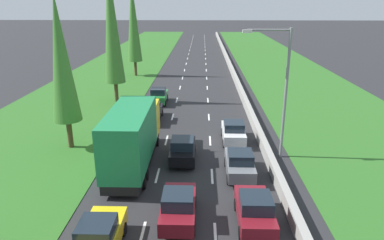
% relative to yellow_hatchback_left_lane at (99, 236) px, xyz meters
% --- Properties ---
extents(ground_plane, '(300.00, 300.00, 0.00)m').
position_rel_yellow_hatchback_left_lane_xyz_m(ground_plane, '(3.39, 46.32, -0.84)').
color(ground_plane, '#28282B').
rests_on(ground_plane, ground).
extents(grass_verge_left, '(14.00, 140.00, 0.04)m').
position_rel_yellow_hatchback_left_lane_xyz_m(grass_verge_left, '(-9.26, 46.32, -0.82)').
color(grass_verge_left, '#2D6623').
rests_on(grass_verge_left, ground).
extents(grass_verge_right, '(14.00, 140.00, 0.04)m').
position_rel_yellow_hatchback_left_lane_xyz_m(grass_verge_right, '(17.74, 46.32, -0.82)').
color(grass_verge_right, '#2D6623').
rests_on(grass_verge_right, ground).
extents(median_barrier, '(0.44, 120.00, 0.85)m').
position_rel_yellow_hatchback_left_lane_xyz_m(median_barrier, '(9.09, 46.32, -0.41)').
color(median_barrier, '#9E9B93').
rests_on(median_barrier, ground).
extents(lane_markings, '(3.64, 116.00, 0.01)m').
position_rel_yellow_hatchback_left_lane_xyz_m(lane_markings, '(3.39, 46.32, -0.83)').
color(lane_markings, white).
rests_on(lane_markings, ground).
extents(yellow_hatchback_left_lane, '(1.74, 3.90, 1.72)m').
position_rel_yellow_hatchback_left_lane_xyz_m(yellow_hatchback_left_lane, '(0.00, 0.00, 0.00)').
color(yellow_hatchback_left_lane, yellow).
rests_on(yellow_hatchback_left_lane, ground).
extents(maroon_hatchback_right_lane, '(1.74, 3.90, 1.72)m').
position_rel_yellow_hatchback_left_lane_xyz_m(maroon_hatchback_right_lane, '(7.09, 2.27, 0.00)').
color(maroon_hatchback_right_lane, maroon).
rests_on(maroon_hatchback_right_lane, ground).
extents(maroon_hatchback_centre_lane, '(1.74, 3.90, 1.72)m').
position_rel_yellow_hatchback_left_lane_xyz_m(maroon_hatchback_centre_lane, '(3.31, 2.47, 0.00)').
color(maroon_hatchback_centre_lane, maroon).
rests_on(maroon_hatchback_centre_lane, ground).
extents(black_hatchback_centre_lane, '(1.74, 3.90, 1.72)m').
position_rel_yellow_hatchback_left_lane_xyz_m(black_hatchback_centre_lane, '(3.15, 9.61, 0.00)').
color(black_hatchback_centre_lane, black).
rests_on(black_hatchback_centre_lane, ground).
extents(green_box_truck_left_lane, '(2.46, 9.40, 4.18)m').
position_rel_yellow_hatchback_left_lane_xyz_m(green_box_truck_left_lane, '(-0.07, 8.70, 1.35)').
color(green_box_truck_left_lane, black).
rests_on(green_box_truck_left_lane, ground).
extents(grey_hatchback_right_lane, '(1.74, 3.90, 1.72)m').
position_rel_yellow_hatchback_left_lane_xyz_m(grey_hatchback_right_lane, '(6.88, 7.48, 0.00)').
color(grey_hatchback_right_lane, slate).
rests_on(grey_hatchback_right_lane, ground).
extents(black_sedan_left_lane, '(1.82, 4.50, 1.64)m').
position_rel_yellow_hatchback_left_lane_xyz_m(black_sedan_left_lane, '(-0.24, 18.25, -0.02)').
color(black_sedan_left_lane, black).
rests_on(black_sedan_left_lane, ground).
extents(white_hatchback_right_lane, '(1.74, 3.90, 1.72)m').
position_rel_yellow_hatchback_left_lane_xyz_m(white_hatchback_right_lane, '(6.95, 13.18, 0.00)').
color(white_hatchback_right_lane, white).
rests_on(white_hatchback_right_lane, ground).
extents(green_hatchback_left_lane, '(1.74, 3.90, 1.72)m').
position_rel_yellow_hatchback_left_lane_xyz_m(green_hatchback_left_lane, '(-0.22, 24.03, 0.00)').
color(green_hatchback_left_lane, '#237A33').
rests_on(green_hatchback_left_lane, ground).
extents(poplar_tree_second, '(2.08, 2.08, 11.33)m').
position_rel_yellow_hatchback_left_lane_xyz_m(poplar_tree_second, '(-5.48, 11.70, 5.88)').
color(poplar_tree_second, '#4C3823').
rests_on(poplar_tree_second, ground).
extents(poplar_tree_third, '(2.17, 2.17, 14.86)m').
position_rel_yellow_hatchback_left_lane_xyz_m(poplar_tree_third, '(-4.96, 24.56, 7.65)').
color(poplar_tree_third, '#4C3823').
rests_on(poplar_tree_third, ground).
extents(poplar_tree_fourth, '(2.14, 2.14, 13.69)m').
position_rel_yellow_hatchback_left_lane_xyz_m(poplar_tree_fourth, '(-5.40, 38.76, 7.06)').
color(poplar_tree_fourth, '#4C3823').
rests_on(poplar_tree_fourth, ground).
extents(street_light_mast, '(3.20, 0.28, 9.00)m').
position_rel_yellow_hatchback_left_lane_xyz_m(street_light_mast, '(9.76, 10.44, 4.40)').
color(street_light_mast, gray).
rests_on(street_light_mast, ground).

